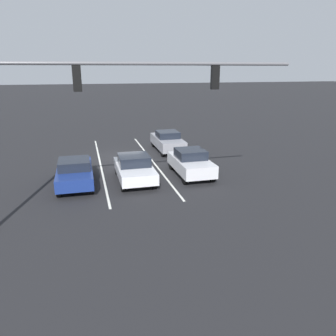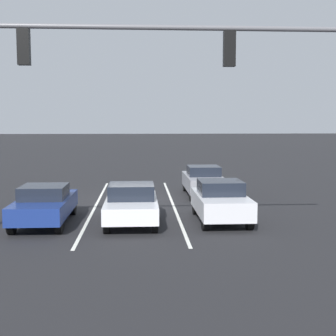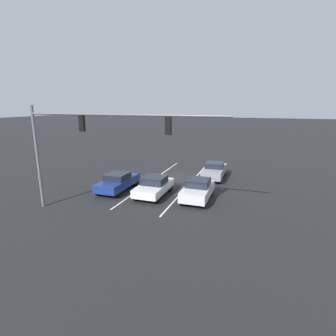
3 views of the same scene
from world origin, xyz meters
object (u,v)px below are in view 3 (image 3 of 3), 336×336
(car_navy_rightlane_front, at_px, (118,181))
(car_gray_leftlane_second, at_px, (214,170))
(car_white_midlane_front, at_px, (154,186))
(traffic_signal_gantry, at_px, (85,136))
(car_silver_leftlane_front, at_px, (198,189))

(car_navy_rightlane_front, distance_m, car_gray_leftlane_second, 9.32)
(car_navy_rightlane_front, bearing_deg, car_white_midlane_front, 176.96)
(car_gray_leftlane_second, relative_size, traffic_signal_gantry, 0.35)
(car_navy_rightlane_front, height_order, car_gray_leftlane_second, car_gray_leftlane_second)
(car_silver_leftlane_front, distance_m, car_white_midlane_front, 3.44)
(car_navy_rightlane_front, distance_m, traffic_signal_gantry, 6.50)
(car_silver_leftlane_front, bearing_deg, car_navy_rightlane_front, 0.10)
(car_navy_rightlane_front, relative_size, traffic_signal_gantry, 0.36)
(car_white_midlane_front, height_order, traffic_signal_gantry, traffic_signal_gantry)
(car_navy_rightlane_front, xyz_separation_m, traffic_signal_gantry, (-0.68, 4.80, 4.33))
(car_navy_rightlane_front, relative_size, car_gray_leftlane_second, 1.02)
(car_gray_leftlane_second, bearing_deg, car_silver_leftlane_front, 88.25)
(car_white_midlane_front, distance_m, traffic_signal_gantry, 6.84)
(car_navy_rightlane_front, xyz_separation_m, car_gray_leftlane_second, (-6.89, -6.28, 0.03))
(car_silver_leftlane_front, distance_m, car_navy_rightlane_front, 6.70)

